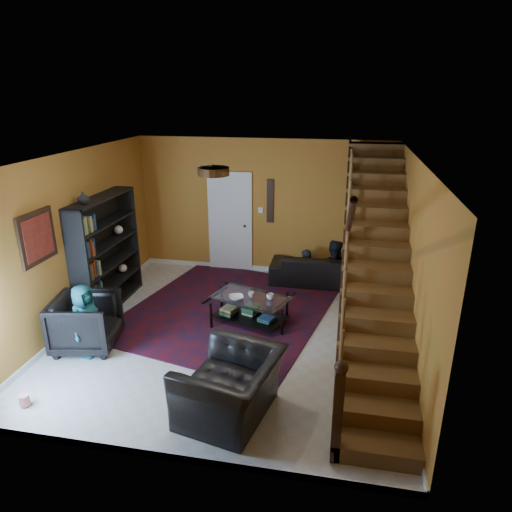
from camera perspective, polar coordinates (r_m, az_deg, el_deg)
The scene contains 21 objects.
floor at distance 7.48m, azimuth -2.93°, elevation -9.58°, with size 5.50×5.50×0.00m, color beige.
room at distance 8.95m, azimuth -9.22°, elevation -4.22°, with size 5.50×5.50×5.50m.
staircase at distance 6.72m, azimuth 14.71°, elevation -0.61°, with size 0.95×5.02×3.18m.
bookshelf at distance 8.43m, azimuth -18.13°, elevation 0.15°, with size 0.35×1.80×2.00m.
door at distance 9.68m, azimuth -3.23°, elevation 4.07°, with size 0.82×0.05×2.05m, color silver.
framed_picture at distance 7.09m, azimuth -25.67°, elevation 2.12°, with size 0.04×0.74×0.74m, color maroon.
wall_hanging at distance 9.39m, azimuth 1.79°, elevation 6.88°, with size 0.14×0.03×0.90m, color black.
ceiling_fixture at distance 5.80m, azimuth -5.33°, elevation 10.50°, with size 0.40×0.40×0.10m, color #3F2814.
rug at distance 8.19m, azimuth -3.45°, elevation -6.69°, with size 3.24×3.70×0.02m, color #460C13.
sofa at distance 9.25m, azimuth 8.27°, elevation -1.66°, with size 2.06×0.81×0.60m, color black.
armchair_left at distance 7.36m, azimuth -20.44°, elevation -7.81°, with size 0.88×0.91×0.83m, color black.
armchair_right at distance 5.62m, azimuth -3.19°, elevation -16.01°, with size 1.20×1.05×0.78m, color black.
person_adult_a at distance 9.38m, azimuth 6.19°, elevation -2.44°, with size 0.42×0.27×1.14m, color black.
person_adult_b at distance 9.31m, azimuth 9.55°, elevation -2.03°, with size 0.66×0.52×1.36m, color black.
person_child at distance 7.12m, azimuth -20.56°, elevation -7.52°, with size 0.54×0.35×1.11m, color #19575F.
coffee_table at distance 7.65m, azimuth -0.74°, elevation -6.50°, with size 1.39×1.08×0.47m.
cup_a at distance 7.48m, azimuth 1.77°, elevation -5.09°, with size 0.12×0.12×0.09m, color #999999.
cup_b at distance 7.55m, azimuth -0.64°, elevation -4.86°, with size 0.10×0.10×0.09m, color #999999.
bowl at distance 7.49m, azimuth -2.48°, elevation -5.21°, with size 0.24×0.24×0.06m, color #999999.
vase at distance 7.72m, azimuth -20.79°, elevation 6.81°, with size 0.18×0.18×0.19m, color #999999.
popcorn_bucket at distance 6.57m, azimuth -26.98°, elevation -15.74°, with size 0.12×0.12×0.14m, color red.
Camera 1 is at (1.61, -6.29, 3.71)m, focal length 32.00 mm.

